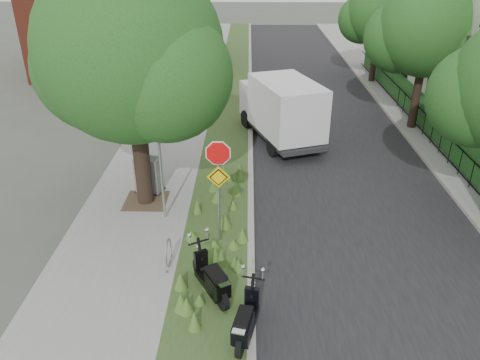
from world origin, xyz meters
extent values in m
plane|color=#4C5147|center=(0.00, 0.00, 0.00)|extent=(120.00, 120.00, 0.00)
cube|color=gray|center=(-4.25, 10.00, 0.06)|extent=(3.50, 60.00, 0.12)
cube|color=#2D491F|center=(-1.50, 10.00, 0.06)|extent=(2.00, 60.00, 0.12)
cube|color=#9E9991|center=(-0.50, 10.00, 0.07)|extent=(0.20, 60.00, 0.13)
cube|color=black|center=(3.00, 10.00, 0.01)|extent=(7.00, 60.00, 0.01)
cube|color=#9E9991|center=(6.50, 10.00, 0.07)|extent=(0.20, 60.00, 0.13)
cube|color=gray|center=(8.20, 10.00, 0.06)|extent=(3.20, 60.00, 0.12)
cylinder|color=black|center=(-4.00, 2.80, 2.36)|extent=(0.52, 0.52, 4.48)
sphere|color=#214416|center=(-4.00, 2.80, 5.08)|extent=(5.40, 5.40, 5.40)
sphere|color=#214416|center=(-5.21, 3.61, 4.41)|extent=(4.05, 4.05, 4.05)
sphere|color=#214416|center=(-2.92, 2.12, 4.54)|extent=(3.78, 3.78, 3.78)
cube|color=#473828|center=(-4.00, 2.80, 0.12)|extent=(1.40, 1.40, 0.01)
cylinder|color=#A5A8AD|center=(-3.20, 1.80, 2.12)|extent=(0.08, 0.08, 4.00)
torus|color=#A5A8AD|center=(-2.70, -0.60, 0.50)|extent=(0.05, 0.77, 0.77)
cube|color=#A5A8AD|center=(-2.70, -0.96, 0.14)|extent=(0.06, 0.06, 0.04)
cube|color=#A5A8AD|center=(-2.70, -0.24, 0.14)|extent=(0.06, 0.06, 0.04)
cylinder|color=#A5A8AD|center=(-1.40, 0.60, 1.62)|extent=(0.07, 0.07, 3.00)
cylinder|color=red|center=(-1.40, 0.57, 2.87)|extent=(0.86, 0.03, 0.86)
cylinder|color=white|center=(-1.40, 0.58, 2.87)|extent=(0.94, 0.02, 0.94)
cube|color=yellow|center=(-1.40, 0.57, 2.17)|extent=(0.64, 0.03, 0.64)
cube|color=black|center=(7.20, 10.00, 1.07)|extent=(0.04, 24.00, 0.04)
cube|color=black|center=(7.20, 10.00, 0.27)|extent=(0.04, 24.00, 0.04)
cylinder|color=black|center=(7.20, 10.00, 0.62)|extent=(0.03, 0.03, 1.00)
cube|color=#194016|center=(7.90, 10.00, 0.67)|extent=(1.00, 24.00, 1.10)
cube|color=#2D2D33|center=(7.95, 10.00, 4.30)|extent=(0.25, 26.00, 0.60)
cube|color=maroon|center=(-9.50, 22.00, 4.00)|extent=(9.00, 10.00, 8.00)
sphere|color=#214416|center=(6.10, 2.60, 3.84)|extent=(3.00, 3.00, 3.00)
cylinder|color=black|center=(7.00, 10.00, 2.14)|extent=(0.36, 0.36, 4.03)
sphere|color=#214416|center=(7.00, 10.00, 4.58)|extent=(4.20, 4.20, 4.20)
sphere|color=#214416|center=(6.05, 10.63, 4.06)|extent=(3.15, 3.15, 3.15)
sphere|color=#214416|center=(7.84, 9.47, 4.16)|extent=(2.94, 2.94, 2.94)
cylinder|color=black|center=(7.00, 18.00, 1.94)|extent=(0.36, 0.36, 3.64)
sphere|color=#214416|center=(7.00, 18.00, 4.15)|extent=(3.80, 3.80, 3.80)
sphere|color=#214416|center=(6.14, 18.57, 3.67)|extent=(2.85, 2.85, 2.85)
sphere|color=#214416|center=(7.76, 17.52, 3.77)|extent=(2.66, 2.66, 2.66)
cylinder|color=black|center=(-1.83, -1.13, 0.39)|extent=(0.38, 0.54, 0.55)
cylinder|color=black|center=(-1.19, -2.27, 0.39)|extent=(0.38, 0.54, 0.55)
cube|color=black|center=(-1.48, -1.74, 0.42)|extent=(0.91, 1.23, 0.19)
cube|color=black|center=(-1.30, -2.06, 0.67)|extent=(0.67, 0.78, 0.42)
cube|color=black|center=(-1.33, -2.02, 0.94)|extent=(0.59, 0.71, 0.13)
cylinder|color=black|center=(-0.46, -2.42, 0.38)|extent=(0.23, 0.54, 0.53)
cylinder|color=black|center=(-0.74, -3.65, 0.38)|extent=(0.23, 0.54, 0.53)
cube|color=black|center=(-0.61, -3.08, 0.40)|extent=(0.59, 1.21, 0.18)
cube|color=black|center=(-0.69, -3.43, 0.65)|extent=(0.50, 0.72, 0.40)
cube|color=black|center=(-0.68, -3.38, 0.91)|extent=(0.43, 0.66, 0.12)
cube|color=#262628|center=(0.80, 8.47, 0.49)|extent=(3.54, 5.49, 0.17)
cube|color=#B7BABC|center=(0.14, 10.34, 1.32)|extent=(2.33, 1.94, 1.55)
cube|color=silver|center=(0.98, 7.97, 1.71)|extent=(3.24, 4.18, 2.13)
cube|color=#262628|center=(-4.00, 3.50, 0.14)|extent=(1.05, 0.81, 0.04)
cube|color=slate|center=(-4.00, 3.50, 0.74)|extent=(0.93, 0.69, 1.25)
camera|label=1|loc=(-0.61, -10.70, 7.89)|focal=35.00mm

